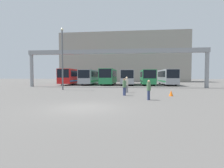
% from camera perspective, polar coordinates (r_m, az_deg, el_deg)
% --- Properties ---
extents(ground_plane, '(200.00, 200.00, 0.00)m').
position_cam_1_polar(ground_plane, '(10.69, -9.49, -7.61)').
color(ground_plane, '#514F4C').
extents(building_backdrop, '(41.00, 12.00, 15.72)m').
position_cam_1_polar(building_backdrop, '(60.64, 3.77, 8.31)').
color(building_backdrop, gray).
rests_on(building_backdrop, ground).
extents(overhead_gantry, '(29.73, 0.80, 6.27)m').
position_cam_1_polar(overhead_gantry, '(29.17, 0.75, 9.38)').
color(overhead_gantry, gray).
rests_on(overhead_gantry, ground).
extents(bus_slot_0, '(2.60, 11.23, 3.31)m').
position_cam_1_polar(bus_slot_0, '(39.85, -12.68, 2.61)').
color(bus_slot_0, red).
rests_on(bus_slot_0, ground).
extents(bus_slot_1, '(2.51, 12.44, 3.12)m').
position_cam_1_polar(bus_slot_1, '(39.29, -6.76, 2.51)').
color(bus_slot_1, '#999EA5').
rests_on(bus_slot_1, ground).
extents(bus_slot_2, '(2.59, 10.14, 3.29)m').
position_cam_1_polar(bus_slot_2, '(37.42, -1.08, 2.66)').
color(bus_slot_2, '#268C4C').
rests_on(bus_slot_2, ground).
extents(bus_slot_3, '(2.60, 11.49, 3.08)m').
position_cam_1_polar(bus_slot_3, '(37.78, 5.19, 2.47)').
color(bus_slot_3, '#999EA5').
rests_on(bus_slot_3, ground).
extents(bus_slot_4, '(2.52, 10.61, 3.07)m').
position_cam_1_polar(bus_slot_4, '(37.46, 11.42, 2.43)').
color(bus_slot_4, '#268C4C').
rests_on(bus_slot_4, ground).
extents(bus_slot_5, '(2.45, 10.58, 3.15)m').
position_cam_1_polar(bus_slot_5, '(38.02, 17.55, 2.42)').
color(bus_slot_5, '#999EA5').
rests_on(bus_slot_5, ground).
extents(pedestrian_near_left, '(0.37, 0.37, 1.79)m').
position_cam_1_polar(pedestrian_near_left, '(19.82, 4.79, -0.09)').
color(pedestrian_near_left, gray).
rests_on(pedestrian_near_left, ground).
extents(pedestrian_near_right, '(0.33, 0.33, 1.58)m').
position_cam_1_polar(pedestrian_near_right, '(14.06, 11.89, -1.72)').
color(pedestrian_near_right, navy).
rests_on(pedestrian_near_right, ground).
extents(pedestrian_far_center, '(0.35, 0.35, 1.66)m').
position_cam_1_polar(pedestrian_far_center, '(16.87, 4.07, -0.80)').
color(pedestrian_far_center, navy).
rests_on(pedestrian_far_center, ground).
extents(traffic_cone, '(0.39, 0.39, 0.55)m').
position_cam_1_polar(traffic_cone, '(17.32, 18.73, -2.85)').
color(traffic_cone, orange).
rests_on(traffic_cone, ground).
extents(lamp_post, '(0.36, 0.36, 8.32)m').
position_cam_1_polar(lamp_post, '(24.77, -15.89, 8.65)').
color(lamp_post, '#595B60').
rests_on(lamp_post, ground).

